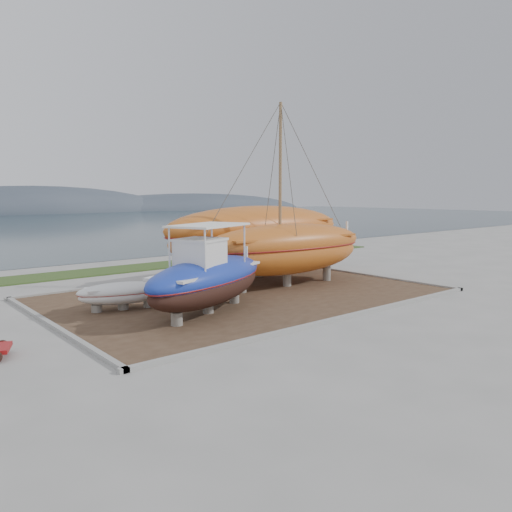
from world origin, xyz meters
TOP-DOWN VIEW (x-y plane):
  - ground at (0.00, 0.00)m, footprint 140.00×140.00m
  - dirt_patch at (0.00, 4.00)m, footprint 18.00×12.00m
  - curb_frame at (0.00, 4.00)m, footprint 18.60×12.60m
  - grass_strip at (0.00, 15.50)m, footprint 44.00×3.00m
  - blue_caique at (-3.55, 1.96)m, footprint 7.81×5.10m
  - white_dinghy at (-5.93, 4.79)m, footprint 3.96×2.25m
  - orange_sailboat at (3.05, 4.27)m, footprint 10.19×3.56m
  - orange_bare_hull at (3.82, 7.57)m, footprint 12.37×3.93m

SIDE VIEW (x-z plane):
  - ground at x=0.00m, z-range 0.00..0.00m
  - dirt_patch at x=0.00m, z-range 0.00..0.06m
  - grass_strip at x=0.00m, z-range 0.00..0.08m
  - curb_frame at x=0.00m, z-range 0.00..0.15m
  - white_dinghy at x=-5.93m, z-range 0.06..1.18m
  - blue_caique at x=-3.55m, z-range 0.06..3.67m
  - orange_bare_hull at x=3.82m, z-range 0.06..4.09m
  - orange_sailboat at x=3.05m, z-range 0.06..9.44m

